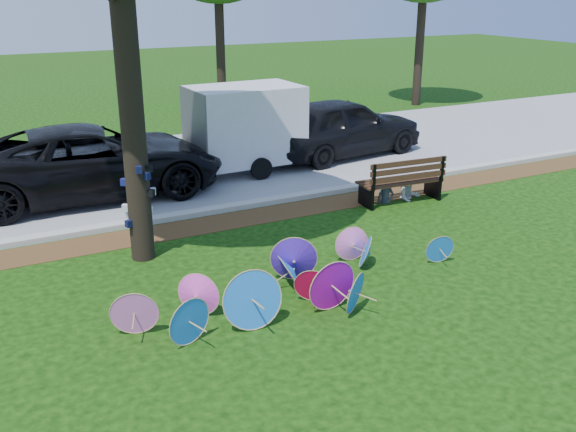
# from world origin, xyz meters

# --- Properties ---
(ground) EXTENTS (90.00, 90.00, 0.00)m
(ground) POSITION_xyz_m (0.00, 0.00, 0.00)
(ground) COLOR black
(ground) RESTS_ON ground
(mulch_strip) EXTENTS (90.00, 1.00, 0.01)m
(mulch_strip) POSITION_xyz_m (0.00, 4.50, 0.01)
(mulch_strip) COLOR #472D16
(mulch_strip) RESTS_ON ground
(curb) EXTENTS (90.00, 0.30, 0.12)m
(curb) POSITION_xyz_m (0.00, 5.20, 0.06)
(curb) COLOR #B7B5AD
(curb) RESTS_ON ground
(street) EXTENTS (90.00, 8.00, 0.01)m
(street) POSITION_xyz_m (0.00, 9.35, 0.01)
(street) COLOR gray
(street) RESTS_ON ground
(parasol_pile) EXTENTS (6.43, 2.12, 0.96)m
(parasol_pile) POSITION_xyz_m (-0.34, 0.47, 0.39)
(parasol_pile) COLOR #FF47D2
(parasol_pile) RESTS_ON ground
(black_van) EXTENTS (6.38, 3.12, 1.75)m
(black_van) POSITION_xyz_m (-1.90, 7.73, 0.87)
(black_van) COLOR black
(black_van) RESTS_ON ground
(dark_pickup) EXTENTS (5.49, 2.80, 1.79)m
(dark_pickup) POSITION_xyz_m (5.54, 8.31, 0.89)
(dark_pickup) COLOR black
(dark_pickup) RESTS_ON ground
(cargo_trailer) EXTENTS (2.98, 1.92, 2.66)m
(cargo_trailer) POSITION_xyz_m (2.30, 8.05, 1.33)
(cargo_trailer) COLOR white
(cargo_trailer) RESTS_ON ground
(park_bench) EXTENTS (2.15, 0.94, 1.10)m
(park_bench) POSITION_xyz_m (4.49, 3.92, 0.55)
(park_bench) COLOR black
(park_bench) RESTS_ON ground
(person_left) EXTENTS (0.49, 0.41, 1.16)m
(person_left) POSITION_xyz_m (4.14, 3.97, 0.58)
(person_left) COLOR #3A4350
(person_left) RESTS_ON ground
(person_right) EXTENTS (0.66, 0.54, 1.24)m
(person_right) POSITION_xyz_m (4.84, 3.97, 0.62)
(person_right) COLOR silver
(person_right) RESTS_ON ground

